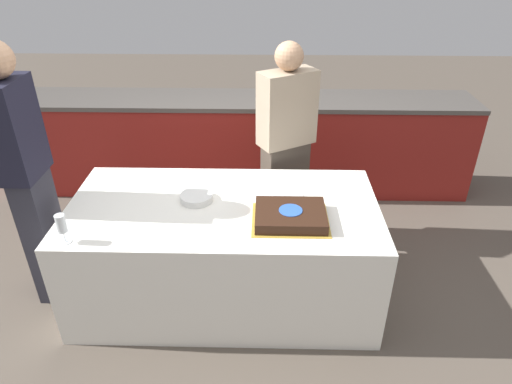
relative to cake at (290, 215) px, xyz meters
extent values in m
plane|color=brown|center=(-0.42, 0.16, -0.78)|extent=(14.00, 14.00, 0.00)
cube|color=maroon|center=(-0.42, 1.74, -0.34)|extent=(4.40, 0.55, 0.88)
cube|color=#4C4742|center=(-0.42, 1.74, 0.12)|extent=(4.40, 0.58, 0.04)
cube|color=white|center=(-0.42, 0.16, -0.41)|extent=(2.00, 1.01, 0.74)
cube|color=gold|center=(0.00, 0.00, -0.03)|extent=(0.47, 0.38, 0.00)
cube|color=black|center=(0.00, 0.00, 0.00)|extent=(0.43, 0.34, 0.07)
cylinder|color=#2D5BB7|center=(0.00, 0.00, 0.04)|extent=(0.14, 0.14, 0.00)
cylinder|color=white|center=(-0.60, 0.22, -0.01)|extent=(0.21, 0.21, 0.04)
cylinder|color=white|center=(-1.28, -0.25, -0.03)|extent=(0.07, 0.07, 0.00)
cylinder|color=white|center=(-1.28, -0.25, 0.00)|extent=(0.01, 0.01, 0.07)
cylinder|color=white|center=(-1.28, -0.25, 0.09)|extent=(0.06, 0.06, 0.11)
cylinder|color=white|center=(0.00, 0.32, -0.03)|extent=(0.21, 0.21, 0.00)
cube|color=#4C4238|center=(0.00, 0.89, -0.35)|extent=(0.39, 0.32, 0.86)
cube|color=tan|center=(0.00, 0.89, 0.35)|extent=(0.46, 0.38, 0.55)
sphere|color=tan|center=(0.00, 0.89, 0.73)|extent=(0.21, 0.21, 0.21)
cube|color=#282833|center=(-1.65, 0.16, -0.31)|extent=(0.16, 0.29, 0.95)
cube|color=black|center=(-1.65, 0.16, 0.47)|extent=(0.20, 0.34, 0.61)
camera|label=1|loc=(-0.15, -2.31, 1.52)|focal=32.00mm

